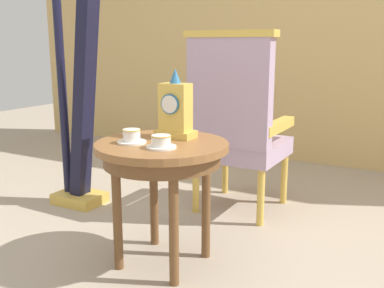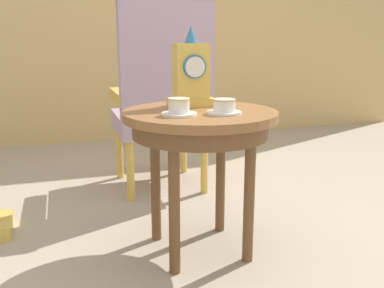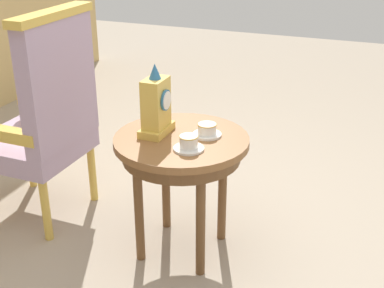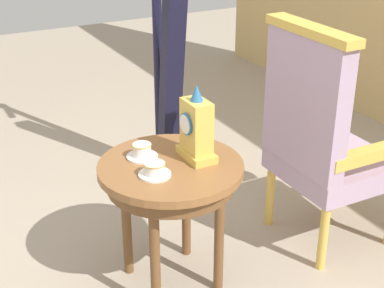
{
  "view_description": "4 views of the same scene",
  "coord_description": "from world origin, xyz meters",
  "px_view_note": "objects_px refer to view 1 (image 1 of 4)",
  "views": [
    {
      "loc": [
        1.13,
        -1.77,
        1.06
      ],
      "look_at": [
        0.13,
        0.07,
        0.59
      ],
      "focal_mm": 41.62,
      "sensor_mm": 36.0,
      "label": 1
    },
    {
      "loc": [
        -0.53,
        -1.68,
        0.89
      ],
      "look_at": [
        -0.01,
        -0.06,
        0.48
      ],
      "focal_mm": 40.29,
      "sensor_mm": 36.0,
      "label": 2
    },
    {
      "loc": [
        -2.01,
        -0.91,
        1.58
      ],
      "look_at": [
        0.12,
        -0.07,
        0.54
      ],
      "focal_mm": 49.06,
      "sensor_mm": 36.0,
      "label": 3
    },
    {
      "loc": [
        2.0,
        -1.0,
        1.74
      ],
      "look_at": [
        0.02,
        0.06,
        0.68
      ],
      "focal_mm": 53.91,
      "sensor_mm": 36.0,
      "label": 4
    }
  ],
  "objects_px": {
    "side_table": "(162,159)",
    "harp": "(78,95)",
    "teacup_right": "(161,142)",
    "mantel_clock": "(175,110)",
    "teacup_left": "(132,137)",
    "armchair": "(236,122)"
  },
  "relations": [
    {
      "from": "side_table",
      "to": "mantel_clock",
      "type": "distance_m",
      "value": 0.25
    },
    {
      "from": "side_table",
      "to": "teacup_left",
      "type": "height_order",
      "value": "teacup_left"
    },
    {
      "from": "teacup_right",
      "to": "harp",
      "type": "xyz_separation_m",
      "value": [
        -0.98,
        0.54,
        0.11
      ]
    },
    {
      "from": "side_table",
      "to": "mantel_clock",
      "type": "xyz_separation_m",
      "value": [
        0.0,
        0.12,
        0.22
      ]
    },
    {
      "from": "teacup_right",
      "to": "harp",
      "type": "height_order",
      "value": "harp"
    },
    {
      "from": "teacup_right",
      "to": "armchair",
      "type": "height_order",
      "value": "armchair"
    },
    {
      "from": "side_table",
      "to": "teacup_left",
      "type": "distance_m",
      "value": 0.18
    },
    {
      "from": "side_table",
      "to": "armchair",
      "type": "bearing_deg",
      "value": 87.12
    },
    {
      "from": "side_table",
      "to": "harp",
      "type": "height_order",
      "value": "harp"
    },
    {
      "from": "side_table",
      "to": "mantel_clock",
      "type": "relative_size",
      "value": 1.87
    },
    {
      "from": "teacup_right",
      "to": "harp",
      "type": "bearing_deg",
      "value": 151.03
    },
    {
      "from": "teacup_left",
      "to": "harp",
      "type": "xyz_separation_m",
      "value": [
        -0.81,
        0.52,
        0.1
      ]
    },
    {
      "from": "side_table",
      "to": "teacup_right",
      "type": "height_order",
      "value": "teacup_right"
    },
    {
      "from": "teacup_right",
      "to": "harp",
      "type": "relative_size",
      "value": 0.07
    },
    {
      "from": "side_table",
      "to": "harp",
      "type": "bearing_deg",
      "value": 154.39
    },
    {
      "from": "teacup_left",
      "to": "harp",
      "type": "bearing_deg",
      "value": 147.06
    },
    {
      "from": "mantel_clock",
      "to": "harp",
      "type": "bearing_deg",
      "value": 161.01
    },
    {
      "from": "teacup_left",
      "to": "mantel_clock",
      "type": "xyz_separation_m",
      "value": [
        0.11,
        0.21,
        0.11
      ]
    },
    {
      "from": "side_table",
      "to": "harp",
      "type": "xyz_separation_m",
      "value": [
        -0.92,
        0.44,
        0.21
      ]
    },
    {
      "from": "mantel_clock",
      "to": "side_table",
      "type": "bearing_deg",
      "value": -90.45
    },
    {
      "from": "harp",
      "to": "side_table",
      "type": "bearing_deg",
      "value": -25.61
    },
    {
      "from": "teacup_left",
      "to": "teacup_right",
      "type": "height_order",
      "value": "teacup_left"
    }
  ]
}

